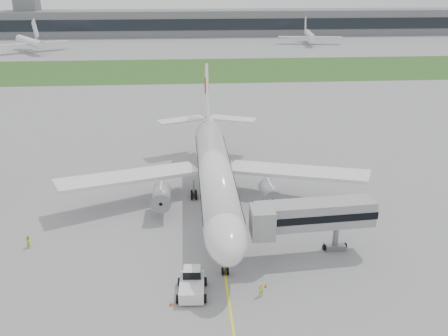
{
  "coord_description": "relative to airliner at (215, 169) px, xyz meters",
  "views": [
    {
      "loc": [
        -4.13,
        -65.37,
        33.37
      ],
      "look_at": [
        1.21,
        2.0,
        6.93
      ],
      "focal_mm": 40.0,
      "sensor_mm": 36.0,
      "label": 1
    }
  ],
  "objects": [
    {
      "name": "safety_cone_left",
      "position": [
        -6.32,
        -25.36,
        -5.4
      ],
      "size": [
        0.38,
        0.38,
        0.53
      ],
      "primitive_type": "cone",
      "color": "#FF500D",
      "rests_on": "ground"
    },
    {
      "name": "control_tower",
      "position": [
        -90.0,
        227.13,
        -5.66
      ],
      "size": [
        12.0,
        12.0,
        56.0
      ],
      "primitive_type": null,
      "color": "slate",
      "rests_on": "ground"
    },
    {
      "name": "grass_strip",
      "position": [
        0.0,
        115.13,
        -5.65
      ],
      "size": [
        600.0,
        50.0,
        0.02
      ],
      "primitive_type": "cube",
      "color": "#345C22",
      "rests_on": "ground"
    },
    {
      "name": "ground_crew_near",
      "position": [
        3.58,
        -24.39,
        -4.81
      ],
      "size": [
        0.72,
        0.59,
        1.71
      ],
      "primitive_type": "imported",
      "rotation": [
        0.0,
        0.0,
        3.47
      ],
      "color": "#C6E426",
      "rests_on": "ground"
    },
    {
      "name": "terminal_building",
      "position": [
        0.0,
        225.0,
        1.34
      ],
      "size": [
        320.0,
        22.3,
        14.0
      ],
      "color": "slate",
      "rests_on": "ground"
    },
    {
      "name": "apron_markings",
      "position": [
        0.0,
        -9.87,
        -5.66
      ],
      "size": [
        70.0,
        70.0,
        0.04
      ],
      "primitive_type": null,
      "color": "#FFEF16",
      "rests_on": "ground"
    },
    {
      "name": "ground_crew_far",
      "position": [
        -24.96,
        -11.51,
        -4.81
      ],
      "size": [
        0.72,
        0.88,
        1.7
      ],
      "primitive_type": "imported",
      "rotation": [
        0.0,
        0.0,
        1.48
      ],
      "color": "#C6F829",
      "rests_on": "ground"
    },
    {
      "name": "distant_aircraft_left",
      "position": [
        -72.96,
        165.33,
        -5.66
      ],
      "size": [
        45.91,
        44.72,
        13.3
      ],
      "primitive_type": null,
      "rotation": [
        0.0,
        0.0,
        0.58
      ],
      "color": "white",
      "rests_on": "ground"
    },
    {
      "name": "jet_bridge",
      "position": [
        10.54,
        -16.1,
        -0.22
      ],
      "size": [
        15.89,
        5.63,
        7.36
      ],
      "rotation": [
        0.0,
        0.0,
        0.08
      ],
      "color": "#99999B",
      "rests_on": "ground"
    },
    {
      "name": "airliner",
      "position": [
        0.0,
        0.0,
        0.0
      ],
      "size": [
        48.13,
        53.95,
        17.88
      ],
      "color": "white",
      "rests_on": "ground"
    },
    {
      "name": "pushback_tug",
      "position": [
        -3.98,
        -23.03,
        -4.52
      ],
      "size": [
        3.52,
        5.0,
        2.48
      ],
      "rotation": [
        0.0,
        0.0,
        -0.05
      ],
      "color": "silver",
      "rests_on": "ground"
    },
    {
      "name": "safety_cone_right",
      "position": [
        4.39,
        -22.82,
        -5.42
      ],
      "size": [
        0.35,
        0.35,
        0.48
      ],
      "primitive_type": "cone",
      "color": "#FF500D",
      "rests_on": "ground"
    },
    {
      "name": "distant_aircraft_right",
      "position": [
        59.3,
        182.8,
        -5.66
      ],
      "size": [
        35.18,
        31.97,
        12.15
      ],
      "primitive_type": null,
      "rotation": [
        0.0,
        0.0,
        -0.13
      ],
      "color": "white",
      "rests_on": "ground"
    },
    {
      "name": "ground",
      "position": [
        0.0,
        -4.87,
        -5.66
      ],
      "size": [
        600.0,
        600.0,
        0.0
      ],
      "primitive_type": "plane",
      "color": "gray",
      "rests_on": "ground"
    }
  ]
}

